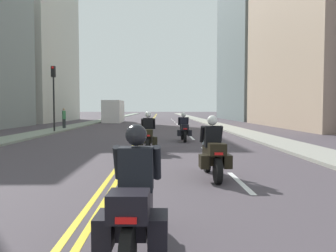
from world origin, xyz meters
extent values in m
plane|color=#463E45|center=(0.00, 48.00, 0.00)|extent=(264.00, 264.00, 0.00)
cube|color=gray|center=(-7.22, 48.00, 0.06)|extent=(2.02, 144.00, 0.12)
cube|color=gray|center=(7.22, 48.00, 0.06)|extent=(2.02, 144.00, 0.12)
cube|color=yellow|center=(-0.12, 48.00, 0.00)|extent=(0.12, 132.00, 0.01)
cube|color=yellow|center=(0.12, 48.00, 0.00)|extent=(0.12, 132.00, 0.01)
cube|color=silver|center=(3.11, 8.00, 0.00)|extent=(0.14, 2.40, 0.01)
cube|color=silver|center=(3.11, 14.00, 0.00)|extent=(0.14, 2.40, 0.01)
cube|color=silver|center=(3.11, 20.00, 0.00)|extent=(0.14, 2.40, 0.01)
cube|color=silver|center=(3.11, 26.00, 0.00)|extent=(0.14, 2.40, 0.01)
cube|color=silver|center=(3.11, 32.00, 0.00)|extent=(0.14, 2.40, 0.01)
cube|color=silver|center=(3.11, 38.00, 0.00)|extent=(0.14, 2.40, 0.01)
cube|color=silver|center=(3.11, 44.00, 0.00)|extent=(0.14, 2.40, 0.01)
cube|color=silver|center=(3.11, 50.00, 0.00)|extent=(0.14, 2.40, 0.01)
cube|color=silver|center=(3.11, 56.00, 0.00)|extent=(0.14, 2.40, 0.01)
cube|color=tan|center=(16.08, 32.05, 9.43)|extent=(7.83, 19.53, 18.87)
cube|color=beige|center=(-16.30, 46.91, 11.75)|extent=(8.27, 17.37, 23.51)
cube|color=#2D3847|center=(-20.45, 46.91, 5.88)|extent=(0.04, 14.59, 0.90)
cube|color=#2D3847|center=(-20.45, 46.91, 12.34)|extent=(0.04, 14.59, 0.90)
cube|color=slate|center=(15.96, 53.91, 12.66)|extent=(7.61, 21.24, 25.32)
cube|color=#2D3847|center=(19.79, 53.91, 6.33)|extent=(0.04, 17.84, 0.90)
cube|color=#2D3847|center=(19.79, 53.91, 10.97)|extent=(0.04, 17.84, 0.90)
cube|color=#2D3847|center=(19.79, 53.91, 15.61)|extent=(0.04, 17.84, 0.90)
cylinder|color=black|center=(0.93, 4.90, 0.32)|extent=(0.13, 0.65, 0.64)
cube|color=silver|center=(0.93, 4.90, 0.66)|extent=(0.15, 0.32, 0.04)
cube|color=black|center=(0.90, 4.08, 0.60)|extent=(0.36, 1.26, 0.40)
cube|color=black|center=(0.87, 3.34, 0.82)|extent=(0.41, 0.37, 0.28)
cube|color=red|center=(0.87, 3.15, 0.74)|extent=(0.20, 0.04, 0.06)
cube|color=black|center=(0.60, 3.60, 0.50)|extent=(0.22, 0.45, 0.32)
cube|color=black|center=(1.16, 3.58, 0.50)|extent=(0.22, 0.45, 0.32)
cube|color=#B2C1CC|center=(0.92, 4.61, 0.98)|extent=(0.36, 0.13, 0.36)
cube|color=black|center=(0.90, 4.03, 1.06)|extent=(0.41, 0.27, 0.52)
cylinder|color=black|center=(0.66, 4.19, 1.11)|extent=(0.11, 0.28, 0.45)
cylinder|color=black|center=(1.14, 4.17, 1.11)|extent=(0.11, 0.28, 0.45)
sphere|color=black|center=(0.90, 4.06, 1.46)|extent=(0.26, 0.26, 0.26)
cylinder|color=black|center=(2.49, 9.34, 0.31)|extent=(0.15, 0.63, 0.62)
cylinder|color=black|center=(2.53, 7.83, 0.31)|extent=(0.15, 0.63, 0.62)
cube|color=silver|center=(2.49, 9.34, 0.64)|extent=(0.15, 0.32, 0.04)
cube|color=black|center=(2.51, 8.59, 0.59)|extent=(0.35, 1.15, 0.40)
cube|color=black|center=(2.53, 7.91, 0.81)|extent=(0.41, 0.37, 0.28)
cube|color=red|center=(2.54, 7.72, 0.73)|extent=(0.20, 0.04, 0.06)
cube|color=black|center=(2.25, 8.13, 0.49)|extent=(0.21, 0.45, 0.32)
cube|color=black|center=(2.81, 8.14, 0.49)|extent=(0.21, 0.45, 0.32)
cube|color=#B2C1CC|center=(2.50, 9.07, 0.97)|extent=(0.36, 0.13, 0.36)
cube|color=black|center=(2.52, 8.54, 1.06)|extent=(0.41, 0.27, 0.54)
cylinder|color=black|center=(2.27, 8.68, 1.11)|extent=(0.11, 0.28, 0.45)
cylinder|color=black|center=(2.75, 8.69, 1.11)|extent=(0.11, 0.28, 0.45)
sphere|color=white|center=(2.51, 8.57, 1.48)|extent=(0.26, 0.26, 0.26)
cylinder|color=black|center=(0.69, 14.45, 0.33)|extent=(0.13, 0.66, 0.66)
cylinder|color=black|center=(0.69, 12.86, 0.33)|extent=(0.13, 0.66, 0.66)
cube|color=silver|center=(0.69, 14.45, 0.68)|extent=(0.14, 0.32, 0.04)
cube|color=black|center=(0.69, 13.65, 0.61)|extent=(0.32, 1.21, 0.40)
cube|color=black|center=(0.69, 12.94, 0.83)|extent=(0.40, 0.36, 0.28)
cube|color=red|center=(0.70, 12.75, 0.75)|extent=(0.20, 0.03, 0.06)
cube|color=black|center=(0.41, 13.17, 0.51)|extent=(0.20, 0.44, 0.32)
cube|color=black|center=(0.97, 13.18, 0.51)|extent=(0.20, 0.44, 0.32)
cube|color=#B2C1CC|center=(0.69, 14.16, 0.99)|extent=(0.36, 0.12, 0.36)
cube|color=black|center=(0.69, 13.60, 1.10)|extent=(0.40, 0.26, 0.59)
cylinder|color=black|center=(0.45, 13.75, 1.15)|extent=(0.10, 0.28, 0.45)
cylinder|color=black|center=(0.93, 13.75, 1.15)|extent=(0.10, 0.28, 0.45)
sphere|color=white|center=(0.69, 13.63, 1.54)|extent=(0.26, 0.26, 0.26)
cylinder|color=black|center=(2.44, 18.94, 0.30)|extent=(0.14, 0.61, 0.60)
cylinder|color=black|center=(2.48, 17.43, 0.30)|extent=(0.14, 0.61, 0.60)
cube|color=silver|center=(2.44, 18.94, 0.62)|extent=(0.15, 0.32, 0.04)
cube|color=black|center=(2.46, 18.19, 0.58)|extent=(0.35, 1.16, 0.40)
cube|color=black|center=(2.48, 17.51, 0.80)|extent=(0.41, 0.37, 0.28)
cube|color=red|center=(2.48, 17.32, 0.72)|extent=(0.20, 0.04, 0.06)
cube|color=black|center=(2.19, 17.73, 0.48)|extent=(0.21, 0.45, 0.32)
cube|color=black|center=(2.75, 17.74, 0.48)|extent=(0.21, 0.45, 0.32)
cube|color=#B2C1CC|center=(2.45, 18.67, 0.96)|extent=(0.36, 0.13, 0.36)
cube|color=black|center=(2.46, 18.14, 1.04)|extent=(0.41, 0.27, 0.52)
cylinder|color=black|center=(2.22, 18.28, 1.09)|extent=(0.11, 0.28, 0.45)
cylinder|color=black|center=(2.70, 18.30, 1.09)|extent=(0.11, 0.28, 0.45)
sphere|color=white|center=(2.46, 18.17, 1.44)|extent=(0.26, 0.26, 0.26)
cylinder|color=black|center=(-6.61, 24.70, 2.06)|extent=(0.12, 0.12, 4.12)
cube|color=black|center=(-6.61, 24.70, 4.47)|extent=(0.28, 0.28, 0.80)
sphere|color=red|center=(-6.61, 24.55, 4.75)|extent=(0.18, 0.18, 0.18)
cube|color=#292D2F|center=(-7.02, 28.61, 0.44)|extent=(0.31, 0.34, 0.89)
cube|color=#3F8452|center=(-7.02, 28.61, 1.24)|extent=(0.37, 0.42, 0.70)
sphere|color=tan|center=(-7.02, 28.61, 1.71)|extent=(0.22, 0.22, 0.22)
cube|color=#B4C1BD|center=(-4.81, 45.75, 1.10)|extent=(2.00, 1.80, 2.20)
cube|color=silver|center=(-4.81, 42.75, 1.40)|extent=(2.20, 5.20, 2.80)
cylinder|color=black|center=(-4.81, 45.35, 0.45)|extent=(2.00, 0.90, 0.90)
cylinder|color=black|center=(-4.81, 41.15, 0.45)|extent=(2.00, 0.90, 0.90)
camera|label=1|loc=(1.18, 0.13, 1.78)|focal=35.53mm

